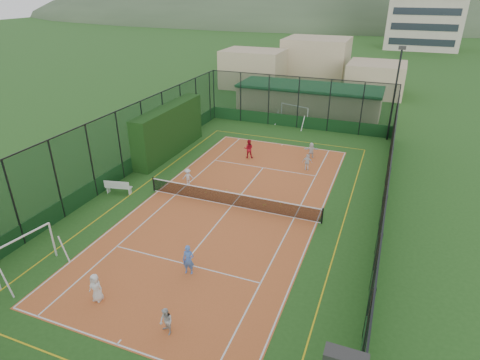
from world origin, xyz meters
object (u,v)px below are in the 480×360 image
at_px(futsal_goal_far, 294,116).
at_px(child_near_mid, 188,260).
at_px(coach, 249,149).
at_px(child_far_left, 188,177).
at_px(clubhouse, 309,100).
at_px(futsal_goal_near, 26,255).
at_px(child_near_right, 166,322).
at_px(child_far_back, 311,150).
at_px(child_near_left, 96,288).
at_px(child_far_right, 307,162).
at_px(floodlight_ne, 394,95).
at_px(white_bench, 119,187).

xyz_separation_m(futsal_goal_far, child_near_mid, (1.04, -24.46, -0.23)).
bearing_deg(coach, child_near_mid, 83.51).
xyz_separation_m(child_near_mid, child_far_left, (-4.66, 8.69, -0.18)).
xyz_separation_m(clubhouse, futsal_goal_near, (-6.81, -31.71, -0.57)).
relative_size(child_near_right, child_far_back, 0.98).
bearing_deg(child_near_left, child_far_right, 69.99).
xyz_separation_m(floodlight_ne, child_far_left, (-12.67, -14.85, -3.52)).
bearing_deg(futsal_goal_far, clubhouse, 101.82).
height_order(futsal_goal_near, futsal_goal_far, futsal_goal_far).
bearing_deg(white_bench, futsal_goal_far, 56.32).
distance_m(floodlight_ne, futsal_goal_near, 30.65).
height_order(child_near_left, child_near_right, child_near_left).
distance_m(white_bench, child_far_back, 15.42).
bearing_deg(floodlight_ne, child_near_left, -112.29).
xyz_separation_m(child_far_left, child_far_back, (7.05, 8.10, 0.04)).
relative_size(floodlight_ne, child_far_back, 6.49).
xyz_separation_m(child_far_right, child_far_back, (-0.26, 2.62, -0.02)).
relative_size(child_near_mid, child_far_right, 1.20).
distance_m(child_near_left, child_far_back, 20.66).
relative_size(clubhouse, futsal_goal_far, 4.81).
relative_size(child_near_left, child_far_right, 1.06).
bearing_deg(child_far_back, floodlight_ne, -146.91).
xyz_separation_m(white_bench, futsal_goal_far, (7.35, 18.69, 0.52)).
relative_size(futsal_goal_near, coach, 1.99).
height_order(child_far_right, child_far_back, child_far_right).
distance_m(clubhouse, child_far_right, 15.14).
distance_m(clubhouse, futsal_goal_near, 32.44).
distance_m(futsal_goal_far, coach, 9.69).
bearing_deg(child_near_right, child_far_left, 142.28).
bearing_deg(child_far_back, child_near_right, 68.87).
relative_size(futsal_goal_far, child_far_right, 2.43).
height_order(white_bench, coach, coach).
relative_size(white_bench, child_far_back, 1.40).
xyz_separation_m(clubhouse, child_far_back, (2.98, -12.15, -0.93)).
height_order(child_near_right, child_far_left, child_near_right).
relative_size(futsal_goal_far, child_near_left, 2.28).
relative_size(child_far_left, child_far_back, 0.94).
distance_m(floodlight_ne, coach, 13.92).
bearing_deg(futsal_goal_near, white_bench, 16.45).
distance_m(white_bench, coach, 10.92).
xyz_separation_m(child_far_left, child_far_right, (7.31, 5.49, 0.06)).
bearing_deg(child_far_left, futsal_goal_far, -132.38).
relative_size(futsal_goal_far, child_near_mid, 2.03).
relative_size(white_bench, child_near_left, 1.29).
height_order(child_near_left, child_far_right, child_near_left).
distance_m(child_near_left, child_near_right, 3.93).
height_order(futsal_goal_far, child_near_mid, futsal_goal_far).
bearing_deg(child_near_mid, coach, 87.31).
bearing_deg(coach, clubhouse, -112.71).
bearing_deg(child_far_right, child_near_mid, 72.03).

